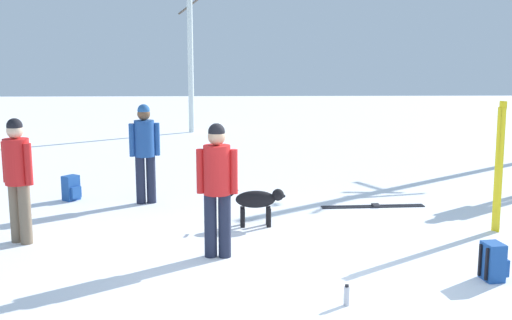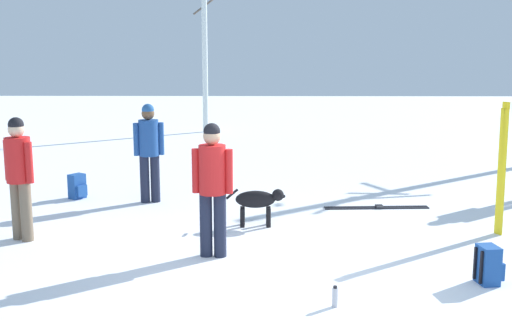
% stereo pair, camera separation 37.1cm
% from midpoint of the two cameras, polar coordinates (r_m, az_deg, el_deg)
% --- Properties ---
extents(ground_plane, '(60.00, 60.00, 0.00)m').
position_cam_midpoint_polar(ground_plane, '(7.23, 5.29, -10.90)').
color(ground_plane, white).
extents(person_0, '(0.47, 0.34, 1.72)m').
position_cam_midpoint_polar(person_0, '(8.89, -20.11, -0.94)').
color(person_0, '#72604C').
rests_on(person_0, ground_plane).
extents(person_1, '(0.52, 0.34, 1.72)m').
position_cam_midpoint_polar(person_1, '(7.68, -2.70, -1.99)').
color(person_1, '#1E2338').
rests_on(person_1, ground_plane).
extents(person_3, '(0.51, 0.34, 1.72)m').
position_cam_midpoint_polar(person_3, '(10.64, -8.96, 1.25)').
color(person_3, '#1E2338').
rests_on(person_3, ground_plane).
extents(dog, '(0.90, 0.23, 0.57)m').
position_cam_midpoint_polar(dog, '(9.16, 1.38, -3.82)').
color(dog, black).
rests_on(dog, ground_plane).
extents(ski_pair_planted_0, '(0.09, 0.14, 1.90)m').
position_cam_midpoint_polar(ski_pair_planted_0, '(9.36, 22.98, -0.83)').
color(ski_pair_planted_0, yellow).
rests_on(ski_pair_planted_0, ground_plane).
extents(ski_pair_lying_0, '(1.76, 0.26, 0.05)m').
position_cam_midpoint_polar(ski_pair_lying_0, '(10.52, 12.18, -4.34)').
color(ski_pair_lying_0, black).
rests_on(ski_pair_lying_0, ground_plane).
extents(backpack_0, '(0.34, 0.34, 0.44)m').
position_cam_midpoint_polar(backpack_0, '(11.32, -15.41, -2.41)').
color(backpack_0, '#1E4C99').
rests_on(backpack_0, ground_plane).
extents(backpack_1, '(0.31, 0.29, 0.44)m').
position_cam_midpoint_polar(backpack_1, '(7.51, 22.19, -9.08)').
color(backpack_1, '#1E4C99').
rests_on(backpack_1, ground_plane).
extents(water_bottle_0, '(0.06, 0.06, 0.22)m').
position_cam_midpoint_polar(water_bottle_0, '(6.48, 9.03, -12.50)').
color(water_bottle_0, silver).
rests_on(water_bottle_0, ground_plane).
extents(birch_tree_2, '(1.30, 1.31, 6.89)m').
position_cam_midpoint_polar(birch_tree_2, '(20.06, -4.26, 12.59)').
color(birch_tree_2, silver).
rests_on(birch_tree_2, ground_plane).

